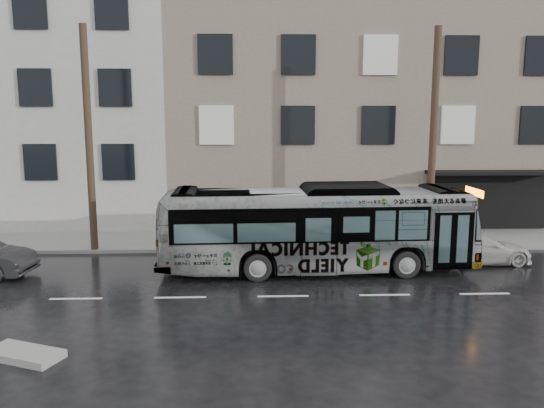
{
  "coord_description": "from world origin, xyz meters",
  "views": [
    {
      "loc": [
        -0.94,
        -18.36,
        5.46
      ],
      "look_at": [
        -0.16,
        2.5,
        2.13
      ],
      "focal_mm": 35.0,
      "sensor_mm": 36.0,
      "label": 1
    }
  ],
  "objects_px": {
    "sign_post": "(455,218)",
    "bus": "(316,228)",
    "white_sedan": "(477,248)",
    "utility_pole_front": "(433,139)",
    "utility_pole_rear": "(89,140)"
  },
  "relations": [
    {
      "from": "sign_post",
      "to": "white_sedan",
      "type": "bearing_deg",
      "value": -88.69
    },
    {
      "from": "bus",
      "to": "white_sedan",
      "type": "distance_m",
      "value": 6.42
    },
    {
      "from": "bus",
      "to": "white_sedan",
      "type": "height_order",
      "value": "bus"
    },
    {
      "from": "utility_pole_front",
      "to": "utility_pole_rear",
      "type": "bearing_deg",
      "value": 180.0
    },
    {
      "from": "bus",
      "to": "utility_pole_rear",
      "type": "bearing_deg",
      "value": 69.21
    },
    {
      "from": "utility_pole_front",
      "to": "white_sedan",
      "type": "xyz_separation_m",
      "value": [
        1.15,
        -2.17,
        -4.06
      ]
    },
    {
      "from": "utility_pole_front",
      "to": "white_sedan",
      "type": "bearing_deg",
      "value": -62.09
    },
    {
      "from": "utility_pole_front",
      "to": "sign_post",
      "type": "xyz_separation_m",
      "value": [
        1.1,
        0.0,
        -3.3
      ]
    },
    {
      "from": "utility_pole_rear",
      "to": "bus",
      "type": "height_order",
      "value": "utility_pole_rear"
    },
    {
      "from": "utility_pole_front",
      "to": "utility_pole_rear",
      "type": "xyz_separation_m",
      "value": [
        -14.0,
        0.0,
        0.0
      ]
    },
    {
      "from": "sign_post",
      "to": "bus",
      "type": "bearing_deg",
      "value": -154.58
    },
    {
      "from": "utility_pole_rear",
      "to": "sign_post",
      "type": "relative_size",
      "value": 3.75
    },
    {
      "from": "utility_pole_front",
      "to": "bus",
      "type": "xyz_separation_m",
      "value": [
        -5.14,
        -2.97,
        -3.07
      ]
    },
    {
      "from": "utility_pole_rear",
      "to": "white_sedan",
      "type": "xyz_separation_m",
      "value": [
        15.15,
        -2.17,
        -4.06
      ]
    },
    {
      "from": "utility_pole_rear",
      "to": "bus",
      "type": "relative_size",
      "value": 0.8
    }
  ]
}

